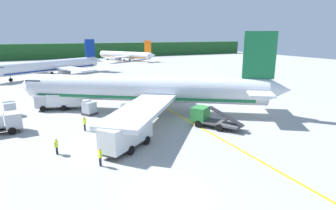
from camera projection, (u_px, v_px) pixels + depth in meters
The scene contains 15 objects.
ground at pixel (79, 87), 62.92m from camera, with size 240.00×320.00×0.20m, color #A8A8A3.
distant_treeline at pixel (55, 51), 135.32m from camera, with size 216.00×6.00×7.26m, color #1E5123.
airliner_foreground at pixel (147, 90), 41.87m from camera, with size 36.70×31.24×11.90m.
airliner_mid_apron at pixel (53, 66), 78.46m from camera, with size 31.77×26.95×10.06m.
airliner_far_taxiway at pixel (126, 55), 124.88m from camera, with size 23.53×27.59×9.07m.
service_truck_fuel at pixel (59, 100), 43.49m from camera, with size 7.13×4.12×2.51m.
service_truck_baggage at pixel (208, 117), 35.43m from camera, with size 5.20×6.44×2.66m.
service_truck_pushback at pixel (126, 135), 28.05m from camera, with size 6.49×5.72×2.95m.
cargo_container_near at pixel (89, 108), 40.73m from camera, with size 2.42×2.42×2.02m.
cargo_container_mid at pixel (10, 109), 40.21m from camera, with size 2.01×2.01×2.06m.
crew_marshaller at pixel (84, 123), 33.79m from camera, with size 0.36×0.60×1.76m.
crew_loader_left at pixel (100, 156), 24.64m from camera, with size 0.34×0.61×1.71m.
crew_loader_right at pixel (125, 125), 33.20m from camera, with size 0.60×0.37×1.66m.
crew_supervisor at pixel (56, 145), 27.11m from camera, with size 0.40×0.58×1.60m.
apron_guide_line at pixel (181, 117), 39.93m from camera, with size 0.30×60.00×0.01m, color yellow.
Camera 1 is at (-7.75, -16.71, 11.40)m, focal length 29.75 mm.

